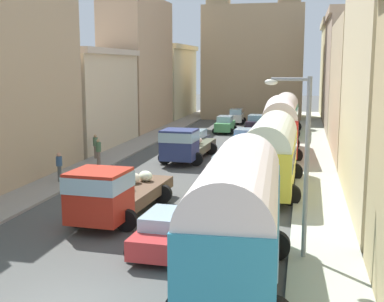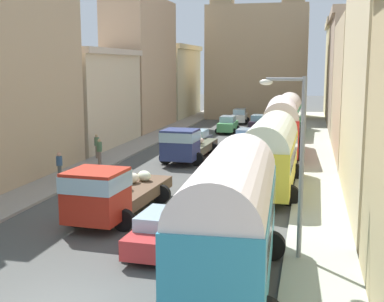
% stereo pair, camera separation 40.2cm
% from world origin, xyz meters
% --- Properties ---
extents(ground_plane, '(154.00, 154.00, 0.00)m').
position_xyz_m(ground_plane, '(0.00, 27.00, 0.00)').
color(ground_plane, '#4B4D4A').
extents(sidewalk_left, '(2.50, 70.00, 0.14)m').
position_xyz_m(sidewalk_left, '(-7.25, 27.00, 0.07)').
color(sidewalk_left, gray).
rests_on(sidewalk_left, ground).
extents(sidewalk_right, '(2.50, 70.00, 0.14)m').
position_xyz_m(sidewalk_right, '(7.25, 27.00, 0.07)').
color(sidewalk_right, '#A6AB9C').
rests_on(sidewalk_right, ground).
extents(building_left_1, '(4.48, 11.47, 12.02)m').
position_xyz_m(building_left_1, '(-10.74, 15.01, 6.01)').
color(building_left_1, tan).
rests_on(building_left_1, ground).
extents(building_left_2, '(6.07, 11.50, 7.95)m').
position_xyz_m(building_left_2, '(-11.26, 27.09, 3.99)').
color(building_left_2, beige).
rests_on(building_left_2, ground).
extents(building_left_3, '(4.17, 12.45, 13.45)m').
position_xyz_m(building_left_3, '(-10.59, 39.51, 6.72)').
color(building_left_3, tan).
rests_on(building_left_3, ground).
extents(building_left_4, '(6.45, 12.54, 9.16)m').
position_xyz_m(building_left_4, '(-11.43, 52.75, 4.60)').
color(building_left_4, beige).
rests_on(building_left_4, ground).
extents(building_right_2, '(5.56, 14.53, 9.89)m').
position_xyz_m(building_right_2, '(11.28, 27.88, 4.95)').
color(building_right_2, tan).
rests_on(building_right_2, ground).
extents(building_right_3, '(5.60, 14.92, 11.89)m').
position_xyz_m(building_right_3, '(11.04, 43.16, 5.98)').
color(building_right_3, tan).
rests_on(building_right_3, ground).
extents(building_right_4, '(6.23, 14.06, 12.25)m').
position_xyz_m(building_right_4, '(11.33, 58.48, 6.16)').
color(building_right_4, '#BEB484').
rests_on(building_right_4, ground).
extents(distant_church, '(12.22, 7.22, 22.53)m').
position_xyz_m(distant_church, '(0.00, 53.29, 7.89)').
color(distant_church, tan).
rests_on(distant_church, ground).
extents(parked_bus_0, '(3.49, 8.44, 4.20)m').
position_xyz_m(parked_bus_0, '(4.53, 2.52, 2.33)').
color(parked_bus_0, teal).
rests_on(parked_bus_0, ground).
extents(parked_bus_1, '(3.41, 8.96, 3.95)m').
position_xyz_m(parked_bus_1, '(4.73, 15.17, 2.16)').
color(parked_bus_1, gold).
rests_on(parked_bus_1, ground).
extents(parked_bus_2, '(3.58, 9.07, 4.25)m').
position_xyz_m(parked_bus_2, '(4.62, 26.32, 2.35)').
color(parked_bus_2, red).
rests_on(parked_bus_2, ground).
extents(parked_bus_3, '(3.37, 8.83, 3.93)m').
position_xyz_m(parked_bus_3, '(4.52, 37.84, 2.16)').
color(parked_bus_3, '#2D9764').
rests_on(parked_bus_3, ground).
extents(cargo_truck_0, '(3.34, 7.64, 2.50)m').
position_xyz_m(cargo_truck_0, '(-1.53, 8.21, 1.29)').
color(cargo_truck_0, '#AD2717').
rests_on(cargo_truck_0, ground).
extents(cargo_truck_1, '(3.30, 7.70, 2.45)m').
position_xyz_m(cargo_truck_1, '(-1.60, 22.27, 1.26)').
color(cargo_truck_1, navy).
rests_on(cargo_truck_1, ground).
extents(car_0, '(2.25, 4.00, 1.56)m').
position_xyz_m(car_0, '(-1.99, 27.69, 0.78)').
color(car_0, '#20212D').
rests_on(car_0, ground).
extents(car_1, '(2.15, 3.95, 1.68)m').
position_xyz_m(car_1, '(-1.24, 38.23, 0.83)').
color(car_1, '#4E9D5B').
rests_on(car_1, ground).
extents(car_2, '(2.23, 4.00, 1.67)m').
position_xyz_m(car_2, '(-1.24, 46.80, 0.83)').
color(car_2, silver).
rests_on(car_2, ground).
extents(car_3, '(2.26, 4.08, 1.45)m').
position_xyz_m(car_3, '(1.60, 5.12, 0.74)').
color(car_3, '#B52C2C').
rests_on(car_3, ground).
extents(car_4, '(2.21, 4.05, 1.41)m').
position_xyz_m(car_4, '(1.93, 17.66, 0.72)').
color(car_4, silver).
rests_on(car_4, ground).
extents(car_5, '(2.45, 3.98, 1.47)m').
position_xyz_m(car_5, '(1.68, 29.94, 0.74)').
color(car_5, '#3B8CC2').
rests_on(car_5, ground).
extents(car_6, '(2.35, 3.74, 1.63)m').
position_xyz_m(car_6, '(1.62, 40.59, 0.81)').
color(car_6, '#2A1C2B').
rests_on(car_6, ground).
extents(pedestrian_0, '(0.43, 0.43, 1.85)m').
position_xyz_m(pedestrian_0, '(-6.85, 19.39, 1.06)').
color(pedestrian_0, '#725E53').
rests_on(pedestrian_0, ground).
extents(pedestrian_1, '(0.42, 0.42, 1.80)m').
position_xyz_m(pedestrian_1, '(-7.06, 14.18, 1.04)').
color(pedestrian_1, '#4A4E4D').
rests_on(pedestrian_1, ground).
extents(pedestrian_2, '(0.48, 0.48, 1.84)m').
position_xyz_m(pedestrian_2, '(-7.94, 21.49, 1.06)').
color(pedestrian_2, '#756358').
rests_on(pedestrian_2, ground).
extents(streetlamp_near, '(1.55, 0.28, 6.31)m').
position_xyz_m(streetlamp_near, '(6.30, 5.25, 3.75)').
color(streetlamp_near, gray).
rests_on(streetlamp_near, ground).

